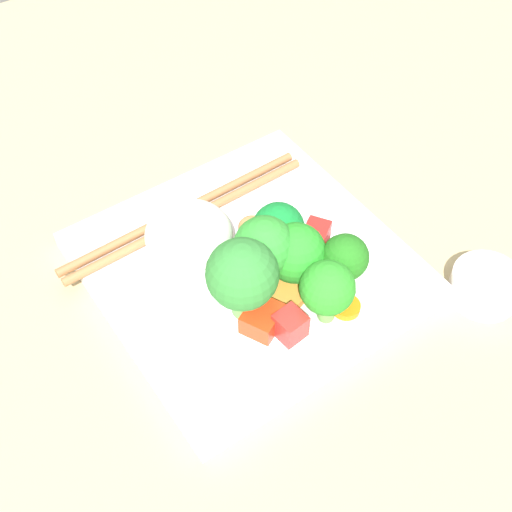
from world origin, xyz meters
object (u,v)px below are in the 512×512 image
object	(u,v)px
sauce_cup	(485,286)
rice_mound	(189,235)
square_plate	(248,267)
carrot_slice_4	(346,307)
broccoli_floret_2	(261,249)
chopstick_pair	(186,214)

from	to	relation	value
sauce_cup	rice_mound	bearing A→B (deg)	-129.48
square_plate	carrot_slice_4	bearing A→B (deg)	24.67
broccoli_floret_2	sauce_cup	distance (cm)	19.39
broccoli_floret_2	chopstick_pair	world-z (taller)	broccoli_floret_2
square_plate	broccoli_floret_2	size ratio (longest dim) A/B	3.59
square_plate	rice_mound	world-z (taller)	rice_mound
rice_mound	square_plate	bearing A→B (deg)	51.55
broccoli_floret_2	sauce_cup	size ratio (longest dim) A/B	1.16
carrot_slice_4	square_plate	bearing A→B (deg)	-155.33
carrot_slice_4	broccoli_floret_2	bearing A→B (deg)	-144.83
rice_mound	chopstick_pair	xyz separation A→B (cm)	(-4.27, 1.84, -2.37)
chopstick_pair	carrot_slice_4	bearing A→B (deg)	107.17
carrot_slice_4	chopstick_pair	bearing A→B (deg)	-159.54
square_plate	carrot_slice_4	world-z (taller)	carrot_slice_4
chopstick_pair	sauce_cup	xyz separation A→B (cm)	(20.11, 17.40, -0.80)
rice_mound	broccoli_floret_2	size ratio (longest dim) A/B	1.06
sauce_cup	square_plate	bearing A→B (deg)	-129.73
rice_mound	broccoli_floret_2	bearing A→B (deg)	32.24
broccoli_floret_2	carrot_slice_4	size ratio (longest dim) A/B	2.97
rice_mound	carrot_slice_4	world-z (taller)	rice_mound
carrot_slice_4	chopstick_pair	distance (cm)	16.90
chopstick_pair	rice_mound	bearing A→B (deg)	63.43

